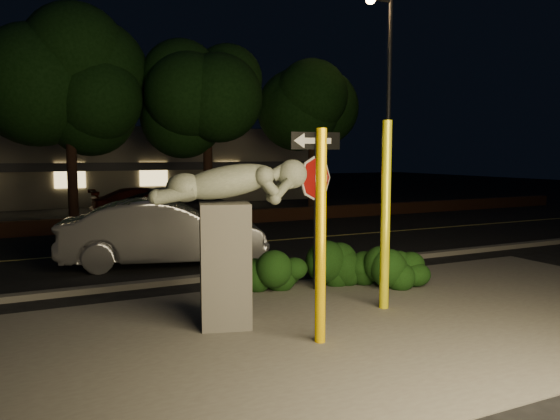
% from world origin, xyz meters
% --- Properties ---
extents(ground, '(90.00, 90.00, 0.00)m').
position_xyz_m(ground, '(0.00, 10.00, 0.00)').
color(ground, black).
rests_on(ground, ground).
extents(patio, '(14.00, 6.00, 0.02)m').
position_xyz_m(patio, '(0.00, -1.00, 0.01)').
color(patio, '#4C4944').
rests_on(patio, ground).
extents(road, '(80.00, 8.00, 0.01)m').
position_xyz_m(road, '(0.00, 7.00, 0.01)').
color(road, black).
rests_on(road, ground).
extents(lane_marking, '(80.00, 0.12, 0.00)m').
position_xyz_m(lane_marking, '(0.00, 7.00, 0.02)').
color(lane_marking, gold).
rests_on(lane_marking, road).
extents(curb, '(80.00, 0.25, 0.12)m').
position_xyz_m(curb, '(0.00, 2.90, 0.06)').
color(curb, '#4C4944').
rests_on(curb, ground).
extents(brick_wall, '(40.00, 0.35, 0.50)m').
position_xyz_m(brick_wall, '(0.00, 11.30, 0.25)').
color(brick_wall, '#492717').
rests_on(brick_wall, ground).
extents(parking_lot, '(40.00, 12.00, 0.01)m').
position_xyz_m(parking_lot, '(0.00, 17.00, 0.01)').
color(parking_lot, black).
rests_on(parking_lot, ground).
extents(building, '(22.00, 10.20, 4.00)m').
position_xyz_m(building, '(0.00, 24.99, 2.00)').
color(building, gray).
rests_on(building, ground).
extents(tree_far_b, '(5.20, 5.20, 8.41)m').
position_xyz_m(tree_far_b, '(-2.50, 13.20, 6.05)').
color(tree_far_b, black).
rests_on(tree_far_b, ground).
extents(tree_far_c, '(4.80, 4.80, 7.84)m').
position_xyz_m(tree_far_c, '(2.50, 12.80, 5.66)').
color(tree_far_c, black).
rests_on(tree_far_c, ground).
extents(tree_far_d, '(4.40, 4.40, 7.42)m').
position_xyz_m(tree_far_d, '(7.50, 13.30, 5.42)').
color(tree_far_d, black).
rests_on(tree_far_d, ground).
extents(yellow_pole_left, '(0.15, 0.15, 2.99)m').
position_xyz_m(yellow_pole_left, '(-0.65, -1.41, 1.49)').
color(yellow_pole_left, '#EDBA00').
rests_on(yellow_pole_left, ground).
extents(yellow_pole_right, '(0.16, 0.16, 3.19)m').
position_xyz_m(yellow_pole_right, '(1.18, -0.42, 1.60)').
color(yellow_pole_right, yellow).
rests_on(yellow_pole_right, ground).
extents(signpost, '(1.03, 0.10, 3.05)m').
position_xyz_m(signpost, '(0.77, 1.22, 2.17)').
color(signpost, black).
rests_on(signpost, ground).
extents(sculpture, '(2.38, 1.23, 2.55)m').
position_xyz_m(sculpture, '(-1.52, -0.12, 1.58)').
color(sculpture, '#4C4944').
rests_on(sculpture, ground).
extents(hedge_center, '(1.74, 0.89, 0.88)m').
position_xyz_m(hedge_center, '(0.03, 1.62, 0.44)').
color(hedge_center, black).
rests_on(hedge_center, ground).
extents(hedge_right, '(1.67, 0.95, 1.07)m').
position_xyz_m(hedge_right, '(1.43, 1.28, 0.53)').
color(hedge_right, black).
rests_on(hedge_right, ground).
extents(hedge_far_right, '(1.57, 1.31, 0.93)m').
position_xyz_m(hedge_far_right, '(2.35, 0.66, 0.47)').
color(hedge_far_right, black).
rests_on(hedge_far_right, ground).
extents(streetlight, '(1.36, 0.39, 9.02)m').
position_xyz_m(streetlight, '(9.70, 11.03, 5.36)').
color(streetlight, '#4E4F53').
rests_on(streetlight, ground).
extents(silver_sedan, '(5.01, 2.78, 1.56)m').
position_xyz_m(silver_sedan, '(-1.26, 4.84, 0.78)').
color(silver_sedan, '#AAAAAE').
rests_on(silver_sedan, ground).
extents(parked_car_darkred, '(4.60, 2.02, 1.32)m').
position_xyz_m(parked_car_darkred, '(0.38, 13.65, 0.66)').
color(parked_car_darkred, '#41110A').
rests_on(parked_car_darkred, ground).
extents(parked_car_dark, '(4.91, 2.44, 1.34)m').
position_xyz_m(parked_car_dark, '(1.22, 13.15, 0.67)').
color(parked_car_dark, black).
rests_on(parked_car_dark, ground).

